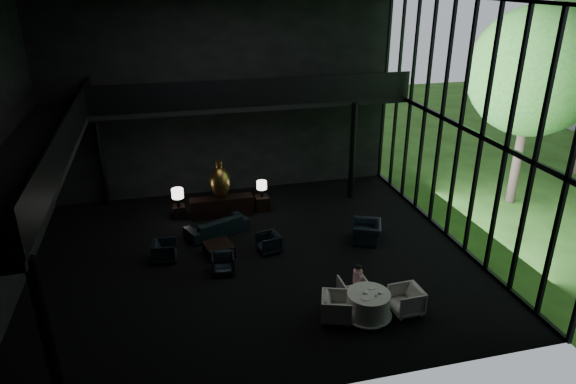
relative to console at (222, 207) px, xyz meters
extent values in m
cube|color=black|center=(0.63, -3.50, -0.38)|extent=(14.00, 12.00, 0.02)
cube|color=black|center=(0.63, 2.50, 3.62)|extent=(14.00, 0.04, 8.00)
cube|color=black|center=(0.63, -9.50, 3.62)|extent=(14.00, 0.04, 8.00)
cube|color=black|center=(-5.37, -3.50, 3.62)|extent=(2.00, 12.00, 0.25)
cube|color=black|center=(1.63, 1.50, 3.62)|extent=(12.00, 2.00, 0.25)
cube|color=black|center=(-4.37, -3.50, 4.22)|extent=(0.06, 12.00, 1.00)
cube|color=black|center=(1.63, 0.50, 4.22)|extent=(12.00, 0.06, 1.00)
cylinder|color=black|center=(-4.37, -9.20, 1.62)|extent=(0.24, 0.24, 4.00)
cylinder|color=black|center=(-4.37, 2.20, 1.62)|extent=(0.24, 0.24, 4.00)
cylinder|color=black|center=(5.43, 0.50, 1.62)|extent=(0.24, 0.24, 4.00)
cylinder|color=#382D23|center=(11.63, -1.50, 2.07)|extent=(0.36, 0.36, 4.90)
sphere|color=#2B5E21|center=(11.63, -1.50, 4.87)|extent=(4.80, 4.80, 4.80)
cube|color=black|center=(0.00, 0.00, 0.00)|extent=(2.38, 0.54, 0.76)
ellipsoid|color=#AE7639|center=(0.00, 0.11, 0.97)|extent=(0.77, 0.77, 1.19)
cylinder|color=#AE7639|center=(0.00, 0.11, 1.69)|extent=(0.26, 0.26, 0.24)
cube|color=black|center=(-1.60, 0.21, -0.13)|extent=(0.45, 0.45, 0.50)
cylinder|color=black|center=(-1.60, 0.10, 0.31)|extent=(0.13, 0.13, 0.39)
cylinder|color=white|center=(-1.60, 0.10, 0.68)|extent=(0.44, 0.44, 0.35)
cube|color=black|center=(1.60, 0.15, -0.09)|extent=(0.52, 0.52, 0.57)
cylinder|color=black|center=(1.60, 0.11, 0.37)|extent=(0.12, 0.12, 0.34)
cylinder|color=white|center=(1.60, 0.11, 0.69)|extent=(0.39, 0.39, 0.31)
imported|color=black|center=(-0.37, -1.46, 0.09)|extent=(2.48, 1.56, 0.93)
imported|color=black|center=(-2.21, -2.90, -0.01)|extent=(0.74, 0.78, 0.73)
imported|color=black|center=(1.17, -3.15, -0.05)|extent=(0.70, 0.73, 0.66)
imported|color=black|center=(-0.47, -4.09, -0.06)|extent=(0.68, 0.65, 0.64)
imported|color=black|center=(4.63, -3.25, 0.09)|extent=(1.06, 1.26, 0.94)
cube|color=black|center=(-0.47, -2.95, -0.18)|extent=(1.04, 1.04, 0.39)
cylinder|color=white|center=(3.03, -7.27, 0.00)|extent=(1.17, 1.17, 0.75)
cone|color=white|center=(3.03, -7.27, -0.33)|extent=(1.32, 1.32, 0.10)
imported|color=#AEA89A|center=(2.92, -6.44, 0.00)|extent=(0.75, 0.70, 0.76)
imported|color=silver|center=(4.13, -7.32, 0.06)|extent=(0.83, 0.88, 0.87)
imported|color=beige|center=(2.19, -7.16, 0.06)|extent=(1.03, 1.06, 0.88)
cylinder|color=pink|center=(3.11, -6.27, 0.27)|extent=(0.27, 0.27, 0.39)
sphere|color=#D8A884|center=(3.11, -6.27, 0.56)|extent=(0.19, 0.19, 0.19)
ellipsoid|color=black|center=(3.11, -6.27, 0.59)|extent=(0.20, 0.20, 0.14)
cylinder|color=white|center=(2.87, -7.46, 0.38)|extent=(0.29, 0.29, 0.02)
cylinder|color=white|center=(3.21, -7.04, 0.38)|extent=(0.31, 0.31, 0.02)
cylinder|color=white|center=(3.36, -7.31, 0.38)|extent=(0.17, 0.17, 0.01)
cylinder|color=white|center=(3.29, -7.36, 0.42)|extent=(0.11, 0.11, 0.06)
ellipsoid|color=white|center=(2.92, -7.25, 0.41)|extent=(0.15, 0.15, 0.07)
cylinder|color=#99999E|center=(3.15, -7.46, 0.40)|extent=(0.06, 0.06, 0.06)
camera|label=1|loc=(-1.84, -17.91, 8.24)|focal=32.00mm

